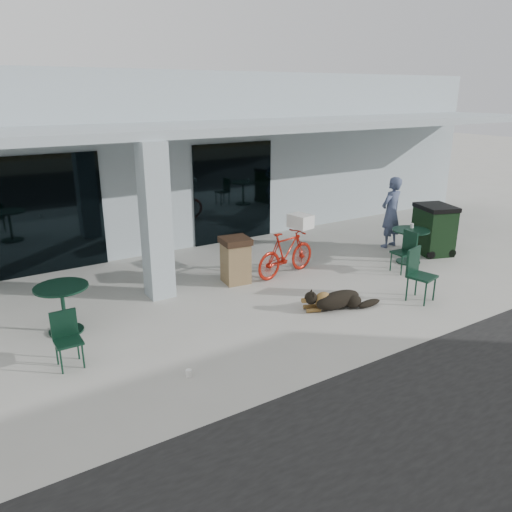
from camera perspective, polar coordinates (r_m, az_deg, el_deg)
ground at (r=9.30m, az=3.26°, el=-7.21°), size 80.00×80.00×0.00m
building at (r=16.16m, az=-14.71°, el=11.52°), size 22.00×7.00×4.50m
storefront_glass_left at (r=12.19m, az=-23.47°, el=4.23°), size 2.80×0.06×2.70m
storefront_glass_right at (r=13.81m, az=-2.59°, el=7.24°), size 2.40×0.06×2.70m
column at (r=10.02m, az=-11.39°, el=3.85°), size 0.50×0.50×3.12m
overhang at (r=11.53m, az=-7.20°, el=14.25°), size 22.00×2.80×0.18m
bicycle at (r=11.29m, az=3.46°, el=0.32°), size 1.78×0.78×1.04m
laundry_basket at (r=11.42m, az=5.10°, el=4.00°), size 0.47×0.58×0.31m
dog at (r=9.77m, az=9.36°, el=-4.85°), size 1.26×0.78×0.40m
cup_near_dog at (r=7.60m, az=-7.69°, el=-13.14°), size 0.11×0.11×0.11m
cafe_table_near at (r=9.27m, az=-21.12°, el=-5.69°), size 0.94×0.94×0.85m
cafe_chair_near at (r=8.11m, az=-20.68°, el=-9.06°), size 0.39×0.43×0.87m
cafe_table_far at (r=12.71m, az=17.14°, el=1.09°), size 0.94×0.94×0.83m
cafe_chair_far_a at (r=10.40m, az=18.45°, el=-2.15°), size 0.59×0.62×1.06m
cafe_chair_far_b at (r=11.96m, az=16.44°, el=0.41°), size 0.50×0.46×0.95m
person at (r=13.75m, az=15.18°, el=4.83°), size 0.75×0.55×1.89m
cup_on_table at (r=12.76m, az=17.39°, el=3.33°), size 0.08×0.08×0.11m
trash_receptacle at (r=10.86m, az=-2.35°, el=-0.48°), size 0.67×0.67×1.01m
wheeled_bin at (r=13.59m, az=19.65°, el=2.88°), size 1.05×1.19×1.26m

